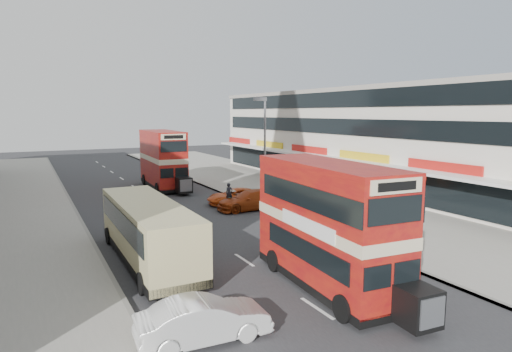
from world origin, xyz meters
TOP-DOWN VIEW (x-y plane):
  - ground at (0.00, 0.00)m, footprint 160.00×160.00m
  - road_surface at (0.00, 20.00)m, footprint 12.00×90.00m
  - pavement_right at (12.00, 20.00)m, footprint 12.00×90.00m
  - kerb_left at (-6.10, 20.00)m, footprint 0.20×90.00m
  - kerb_right at (6.10, 20.00)m, footprint 0.20×90.00m
  - commercial_row at (19.95, 22.00)m, footprint 9.90×46.20m
  - street_lamp at (6.52, 18.00)m, footprint 1.00×0.20m
  - bus_main at (1.53, 3.47)m, footprint 2.98×9.07m
  - bus_second at (2.33, 30.02)m, footprint 2.88×9.48m
  - coach at (-4.09, 9.96)m, footprint 2.62×10.02m
  - car_left_front at (-4.46, 1.73)m, footprint 4.24×1.69m
  - car_right_a at (5.31, 17.82)m, footprint 5.03×2.16m
  - car_right_b at (5.16, 20.07)m, footprint 4.50×2.20m
  - pedestrian_near at (8.36, 13.59)m, footprint 0.78×0.63m
  - cyclist at (4.16, 19.03)m, footprint 0.80×1.85m

SIDE VIEW (x-z plane):
  - ground at x=0.00m, z-range 0.00..0.00m
  - road_surface at x=0.00m, z-range 0.00..0.01m
  - pavement_right at x=12.00m, z-range 0.00..0.15m
  - kerb_left at x=-6.10m, z-range -0.01..0.15m
  - kerb_right at x=6.10m, z-range -0.01..0.15m
  - car_right_b at x=5.16m, z-range 0.00..1.23m
  - cyclist at x=4.16m, z-range -0.32..1.56m
  - car_left_front at x=-4.46m, z-range 0.00..1.37m
  - car_right_a at x=5.31m, z-range 0.00..1.44m
  - pedestrian_near at x=8.36m, z-range 0.15..1.99m
  - coach at x=-4.09m, z-range 0.24..2.89m
  - bus_main at x=1.53m, z-range 0.13..5.05m
  - bus_second at x=2.33m, z-range 0.14..5.32m
  - commercial_row at x=19.95m, z-range 0.05..9.35m
  - street_lamp at x=6.52m, z-range 0.72..8.85m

